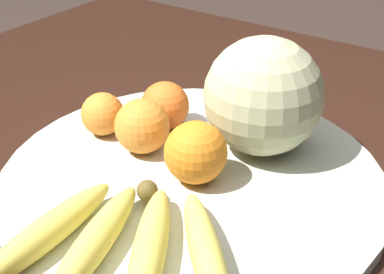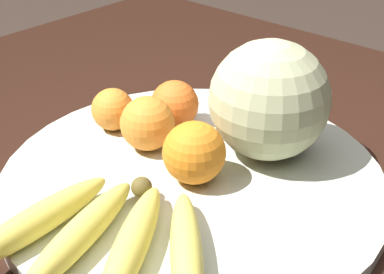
{
  "view_description": "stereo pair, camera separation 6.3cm",
  "coord_description": "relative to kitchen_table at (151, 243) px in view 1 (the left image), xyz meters",
  "views": [
    {
      "loc": [
        0.41,
        0.35,
        1.16
      ],
      "look_at": [
        -0.03,
        0.04,
        0.84
      ],
      "focal_mm": 50.0,
      "sensor_mm": 36.0,
      "label": 1
    },
    {
      "loc": [
        0.37,
        0.4,
        1.16
      ],
      "look_at": [
        -0.03,
        0.04,
        0.84
      ],
      "focal_mm": 50.0,
      "sensor_mm": 36.0,
      "label": 2
    }
  ],
  "objects": [
    {
      "name": "orange_front_left",
      "position": [
        -0.04,
        -0.04,
        0.15
      ],
      "size": [
        0.07,
        0.07,
        0.07
      ],
      "color": "orange",
      "rests_on": "fruit_bowl"
    },
    {
      "name": "orange_front_right",
      "position": [
        -0.1,
        -0.05,
        0.15
      ],
      "size": [
        0.07,
        0.07,
        0.07
      ],
      "color": "orange",
      "rests_on": "fruit_bowl"
    },
    {
      "name": "produce_tag",
      "position": [
        -0.12,
        -0.01,
        0.12
      ],
      "size": [
        0.08,
        0.08,
        0.0
      ],
      "rotation": [
        0.0,
        0.0,
        0.81
      ],
      "color": "white",
      "rests_on": "fruit_bowl"
    },
    {
      "name": "orange_back_left",
      "position": [
        -0.02,
        0.06,
        0.15
      ],
      "size": [
        0.07,
        0.07,
        0.07
      ],
      "color": "orange",
      "rests_on": "fruit_bowl"
    },
    {
      "name": "fruit_bowl",
      "position": [
        -0.03,
        0.04,
        0.11
      ],
      "size": [
        0.47,
        0.47,
        0.02
      ],
      "color": "beige",
      "rests_on": "kitchen_table"
    },
    {
      "name": "kitchen_table",
      "position": [
        0.0,
        0.0,
        0.0
      ],
      "size": [
        1.21,
        1.19,
        0.77
      ],
      "color": "black",
      "rests_on": "ground_plane"
    },
    {
      "name": "orange_mid_center",
      "position": [
        -0.04,
        -0.11,
        0.14
      ],
      "size": [
        0.06,
        0.06,
        0.06
      ],
      "color": "orange",
      "rests_on": "fruit_bowl"
    },
    {
      "name": "melon",
      "position": [
        -0.13,
        0.09,
        0.19
      ],
      "size": [
        0.15,
        0.15,
        0.15
      ],
      "color": "#B2B789",
      "rests_on": "fruit_bowl"
    },
    {
      "name": "banana_bunch",
      "position": [
        0.13,
        0.07,
        0.13
      ],
      "size": [
        0.24,
        0.25,
        0.03
      ],
      "rotation": [
        0.0,
        0.0,
        6.69
      ],
      "color": "brown",
      "rests_on": "fruit_bowl"
    }
  ]
}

